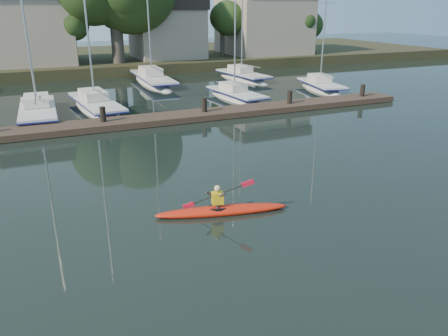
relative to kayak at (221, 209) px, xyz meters
name	(u,v)px	position (x,y,z in m)	size (l,w,h in m)	color
ground	(279,227)	(1.26, -1.59, -0.17)	(160.00, 160.00, 0.00)	black
kayak	(221,209)	(0.00, 0.00, 0.00)	(4.41, 1.59, 1.41)	red
dock	(156,119)	(1.26, 12.41, 0.03)	(34.00, 2.00, 1.80)	#433026
sailboat_1	(39,120)	(-4.98, 16.74, -0.36)	(2.41, 8.73, 14.18)	silver
sailboat_2	(97,112)	(-1.42, 17.36, -0.36)	(3.07, 9.13, 14.83)	silver
sailboat_3	(236,101)	(8.48, 16.89, -0.35)	(2.63, 7.50, 11.85)	silver
sailboat_4	(320,92)	(16.37, 17.46, -0.36)	(3.28, 7.06, 11.56)	silver
sailboat_6	(153,85)	(4.71, 26.04, -0.37)	(2.51, 10.92, 17.30)	silver
sailboat_7	(243,81)	(12.88, 24.74, -0.37)	(3.01, 8.32, 13.12)	silver
shore	(104,37)	(2.87, 38.70, 3.06)	(90.00, 25.25, 12.75)	#283219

